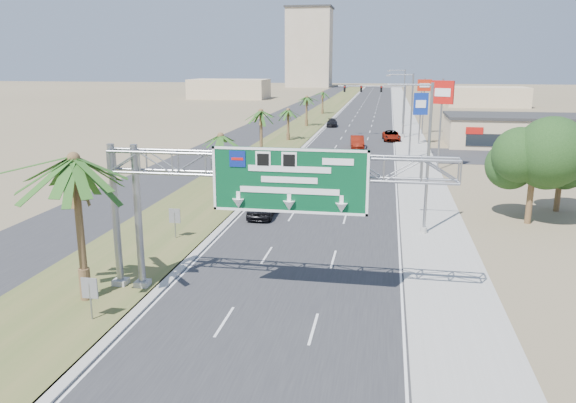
{
  "coord_description": "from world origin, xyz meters",
  "views": [
    {
      "loc": [
        4.78,
        -15.1,
        11.24
      ],
      "look_at": [
        -0.14,
        12.76,
        4.2
      ],
      "focal_mm": 35.0,
      "sensor_mm": 36.0,
      "label": 1
    }
  ],
  "objects_px": {
    "palm_near": "(74,160)",
    "pole_sign_red_near": "(442,98)",
    "signal_mast": "(391,106)",
    "car_far": "(332,123)",
    "car_left_lane": "(263,206)",
    "pole_sign_blue": "(421,106)",
    "car_mid_lane": "(357,142)",
    "pole_sign_red_far": "(424,90)",
    "sign_gantry": "(258,177)",
    "car_right_lane": "(391,136)",
    "store_building": "(514,132)"
  },
  "relations": [
    {
      "from": "palm_near",
      "to": "car_mid_lane",
      "type": "relative_size",
      "value": 1.67
    },
    {
      "from": "palm_near",
      "to": "pole_sign_red_near",
      "type": "height_order",
      "value": "pole_sign_red_near"
    },
    {
      "from": "car_far",
      "to": "car_mid_lane",
      "type": "bearing_deg",
      "value": -80.71
    },
    {
      "from": "palm_near",
      "to": "car_far",
      "type": "distance_m",
      "value": 78.01
    },
    {
      "from": "store_building",
      "to": "pole_sign_red_far",
      "type": "relative_size",
      "value": 2.04
    },
    {
      "from": "car_left_lane",
      "to": "pole_sign_blue",
      "type": "xyz_separation_m",
      "value": [
        13.36,
        40.69,
        4.59
      ]
    },
    {
      "from": "pole_sign_red_near",
      "to": "pole_sign_red_far",
      "type": "bearing_deg",
      "value": 89.98
    },
    {
      "from": "store_building",
      "to": "pole_sign_red_near",
      "type": "relative_size",
      "value": 1.88
    },
    {
      "from": "store_building",
      "to": "sign_gantry",
      "type": "bearing_deg",
      "value": -112.36
    },
    {
      "from": "car_left_lane",
      "to": "car_right_lane",
      "type": "xyz_separation_m",
      "value": [
        9.58,
        44.04,
        -0.06
      ]
    },
    {
      "from": "palm_near",
      "to": "pole_sign_red_near",
      "type": "xyz_separation_m",
      "value": [
        19.51,
        38.15,
        0.66
      ]
    },
    {
      "from": "signal_mast",
      "to": "car_left_lane",
      "type": "relative_size",
      "value": 2.24
    },
    {
      "from": "car_left_lane",
      "to": "car_far",
      "type": "distance_m",
      "value": 61.07
    },
    {
      "from": "car_left_lane",
      "to": "car_right_lane",
      "type": "bearing_deg",
      "value": 77.21
    },
    {
      "from": "car_far",
      "to": "pole_sign_red_far",
      "type": "xyz_separation_m",
      "value": [
        15.3,
        -8.66,
        6.32
      ]
    },
    {
      "from": "pole_sign_red_near",
      "to": "car_left_lane",
      "type": "bearing_deg",
      "value": -123.77
    },
    {
      "from": "sign_gantry",
      "to": "pole_sign_red_near",
      "type": "relative_size",
      "value": 1.75
    },
    {
      "from": "car_far",
      "to": "pole_sign_red_near",
      "type": "relative_size",
      "value": 0.48
    },
    {
      "from": "car_mid_lane",
      "to": "car_right_lane",
      "type": "xyz_separation_m",
      "value": [
        4.56,
        8.28,
        -0.1
      ]
    },
    {
      "from": "car_mid_lane",
      "to": "car_right_lane",
      "type": "bearing_deg",
      "value": 55.54
    },
    {
      "from": "sign_gantry",
      "to": "car_right_lane",
      "type": "xyz_separation_m",
      "value": [
        6.53,
        58.69,
        -5.33
      ]
    },
    {
      "from": "car_left_lane",
      "to": "car_mid_lane",
      "type": "height_order",
      "value": "car_mid_lane"
    },
    {
      "from": "car_left_lane",
      "to": "car_far",
      "type": "bearing_deg",
      "value": 90.29
    },
    {
      "from": "car_mid_lane",
      "to": "pole_sign_blue",
      "type": "height_order",
      "value": "pole_sign_blue"
    },
    {
      "from": "sign_gantry",
      "to": "car_mid_lane",
      "type": "height_order",
      "value": "sign_gantry"
    },
    {
      "from": "pole_sign_red_near",
      "to": "signal_mast",
      "type": "bearing_deg",
      "value": 101.26
    },
    {
      "from": "sign_gantry",
      "to": "signal_mast",
      "type": "relative_size",
      "value": 1.63
    },
    {
      "from": "signal_mast",
      "to": "palm_near",
      "type": "bearing_deg",
      "value": -102.66
    },
    {
      "from": "car_right_lane",
      "to": "car_far",
      "type": "height_order",
      "value": "car_right_lane"
    },
    {
      "from": "car_right_lane",
      "to": "pole_sign_blue",
      "type": "height_order",
      "value": "pole_sign_blue"
    },
    {
      "from": "car_mid_lane",
      "to": "pole_sign_red_far",
      "type": "height_order",
      "value": "pole_sign_red_far"
    },
    {
      "from": "signal_mast",
      "to": "pole_sign_red_far",
      "type": "relative_size",
      "value": 1.17
    },
    {
      "from": "signal_mast",
      "to": "pole_sign_red_near",
      "type": "bearing_deg",
      "value": -78.74
    },
    {
      "from": "palm_near",
      "to": "signal_mast",
      "type": "relative_size",
      "value": 0.81
    },
    {
      "from": "store_building",
      "to": "car_mid_lane",
      "type": "distance_m",
      "value": 21.87
    },
    {
      "from": "signal_mast",
      "to": "car_far",
      "type": "relative_size",
      "value": 2.25
    },
    {
      "from": "pole_sign_red_near",
      "to": "sign_gantry",
      "type": "bearing_deg",
      "value": -107.44
    },
    {
      "from": "car_left_lane",
      "to": "pole_sign_red_far",
      "type": "distance_m",
      "value": 54.71
    },
    {
      "from": "pole_sign_blue",
      "to": "store_building",
      "type": "bearing_deg",
      "value": 3.29
    },
    {
      "from": "car_left_lane",
      "to": "car_right_lane",
      "type": "height_order",
      "value": "car_left_lane"
    },
    {
      "from": "pole_sign_blue",
      "to": "pole_sign_red_far",
      "type": "distance_m",
      "value": 11.87
    },
    {
      "from": "sign_gantry",
      "to": "car_left_lane",
      "type": "bearing_deg",
      "value": 101.75
    },
    {
      "from": "car_mid_lane",
      "to": "car_left_lane",
      "type": "bearing_deg",
      "value": -103.64
    },
    {
      "from": "sign_gantry",
      "to": "store_building",
      "type": "distance_m",
      "value": 60.77
    },
    {
      "from": "palm_near",
      "to": "car_mid_lane",
      "type": "height_order",
      "value": "palm_near"
    },
    {
      "from": "store_building",
      "to": "car_left_lane",
      "type": "distance_m",
      "value": 48.98
    },
    {
      "from": "pole_sign_blue",
      "to": "car_left_lane",
      "type": "bearing_deg",
      "value": -108.17
    },
    {
      "from": "sign_gantry",
      "to": "signal_mast",
      "type": "bearing_deg",
      "value": 84.26
    },
    {
      "from": "car_mid_lane",
      "to": "palm_near",
      "type": "bearing_deg",
      "value": -106.58
    },
    {
      "from": "car_far",
      "to": "pole_sign_blue",
      "type": "xyz_separation_m",
      "value": [
        14.23,
        -20.37,
        4.71
      ]
    }
  ]
}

